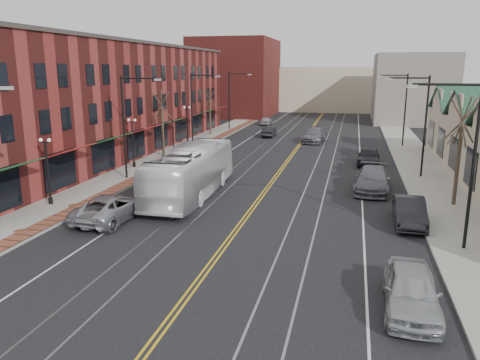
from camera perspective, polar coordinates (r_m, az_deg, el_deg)
The scene contains 31 objects.
ground at distance 20.27m, azimuth -4.85°, elevation -11.90°, with size 160.00×160.00×0.00m, color black.
sidewalk_left at distance 42.30m, azimuth -11.79°, elevation 1.43°, with size 4.00×120.00×0.15m, color gray.
sidewalk_right at distance 38.80m, azimuth 22.25°, elevation -0.37°, with size 4.00×120.00×0.15m, color gray.
building_left at distance 50.97m, azimuth -15.92°, elevation 9.37°, with size 10.00×50.00×11.00m, color maroon.
backdrop_left at distance 90.07m, azimuth -0.50°, elevation 12.37°, with size 14.00×18.00×14.00m, color maroon.
backdrop_mid at distance 102.60m, azimuth 10.47°, elevation 10.88°, with size 22.00×14.00×9.00m, color #BFB493.
backdrop_right at distance 82.91m, azimuth 20.22°, elevation 10.43°, with size 12.00×16.00×11.00m, color slate.
streetlight_l_1 at distance 37.59m, azimuth -13.42°, elevation 7.52°, with size 3.33×0.25×8.00m.
streetlight_l_2 at distance 52.31m, azimuth -5.44°, elevation 9.38°, with size 3.33×0.25×8.00m.
streetlight_l_3 at distance 67.61m, azimuth -0.97°, elevation 10.34°, with size 3.33×0.25×8.00m.
streetlight_r_0 at distance 24.18m, azimuth 25.71°, elevation 3.46°, with size 3.33×0.25×8.00m.
streetlight_r_1 at distance 39.85m, azimuth 21.11°, elevation 7.31°, with size 3.33×0.25×8.00m.
streetlight_r_2 at distance 55.70m, azimuth 19.09°, elevation 8.96°, with size 3.33×0.25×8.00m.
lamppost_l_1 at distance 32.16m, azimuth -22.36°, elevation 0.83°, with size 0.84×0.28×4.27m.
lamppost_l_2 at distance 42.27m, azimuth -12.91°, elevation 4.30°, with size 0.84×0.28×4.27m.
lamppost_l_3 at distance 55.03m, azimuth -6.43°, elevation 6.60°, with size 0.84×0.28×4.27m.
tree_left_near at distance 47.38m, azimuth -9.44°, elevation 7.01°, with size 1.78×1.37×6.48m.
tree_left_far at distance 62.37m, azimuth -3.67°, elevation 8.45°, with size 1.66×1.28×6.02m.
tree_right_mid at distance 32.40m, azimuth 25.19°, elevation 3.44°, with size 1.90×1.46×6.93m.
manhole_mid at distance 27.92m, azimuth -25.26°, elevation -5.63°, with size 0.60×0.60×0.02m, color #592D19.
manhole_far at distance 31.75m, azimuth -19.69°, elevation -2.91°, with size 0.60×0.60×0.02m, color #592D19.
traffic_signal at distance 44.97m, azimuth -8.14°, elevation 5.22°, with size 0.18×0.15×3.80m.
transit_bus at distance 32.33m, azimuth -5.95°, elevation 0.98°, with size 2.90×12.41×3.46m, color white.
parked_suv at distance 28.28m, azimuth -15.39°, elevation -3.24°, with size 2.58×5.60×1.56m, color #A1A3A8.
parked_car_a at distance 18.51m, azimuth 20.16°, elevation -12.51°, with size 1.92×4.78×1.63m, color #A1A4A8.
parked_car_b at distance 28.18m, azimuth 19.95°, elevation -3.66°, with size 1.63×4.66×1.54m, color black.
parked_car_c at distance 35.04m, azimuth 15.83°, elevation 0.05°, with size 2.40×5.91×1.72m, color slate.
parked_car_d at distance 44.60m, azimuth 15.43°, elevation 2.82°, with size 1.94×4.81×1.64m, color black.
distant_car_left at distance 61.28m, azimuth 3.57°, elevation 5.89°, with size 1.39×3.98×1.31m, color black.
distant_car_right at distance 57.30m, azimuth 9.05°, elevation 5.40°, with size 2.30×5.67×1.64m, color slate.
distant_car_far at distance 74.18m, azimuth 3.25°, elevation 7.22°, with size 1.57×3.91×1.33m, color #A3A5A9.
Camera 1 is at (5.92, -17.35, 8.65)m, focal length 35.00 mm.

